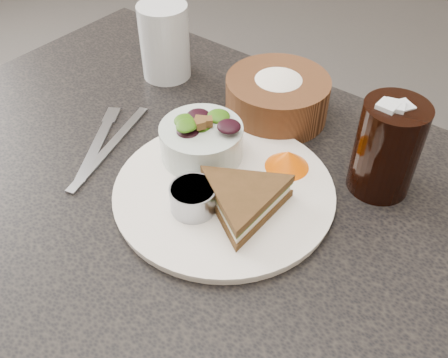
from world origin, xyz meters
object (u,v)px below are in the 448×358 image
dining_table (200,329)px  water_glass (165,42)px  dinner_plate (224,192)px  salad_bowl (201,136)px  dressing_ramekin (193,198)px  bread_basket (278,91)px  cola_glass (388,145)px  sandwich (244,200)px

dining_table → water_glass: (-0.23, 0.20, 0.44)m
dining_table → dinner_plate: 0.38m
dinner_plate → salad_bowl: 0.09m
dining_table → dinner_plate: (0.04, 0.02, 0.38)m
dressing_ramekin → dining_table: bearing=134.4°
dinner_plate → dressing_ramekin: size_ratio=4.91×
dressing_ramekin → bread_basket: bearing=98.8°
salad_bowl → cola_glass: size_ratio=0.82×
sandwich → dressing_ramekin: size_ratio=2.38×
dressing_ramekin → cola_glass: 0.26m
salad_bowl → cola_glass: 0.25m
sandwich → salad_bowl: (-0.11, 0.05, 0.02)m
salad_bowl → water_glass: water_glass is taller
bread_basket → water_glass: bearing=-176.2°
dressing_ramekin → dinner_plate: bearing=81.2°
dining_table → water_glass: 0.54m
dressing_ramekin → water_glass: 0.36m
sandwich → bread_basket: 0.23m
dinner_plate → sandwich: bearing=-20.8°
salad_bowl → water_glass: size_ratio=0.91×
cola_glass → dining_table: bearing=-140.6°
dinner_plate → sandwich: sandwich is taller
bread_basket → dinner_plate: bearing=-76.6°
dinner_plate → sandwich: size_ratio=2.07×
sandwich → salad_bowl: 0.13m
dinner_plate → salad_bowl: salad_bowl is taller
dining_table → bread_basket: size_ratio=6.09×
sandwich → dressing_ramekin: bearing=-114.7°
bread_basket → cola_glass: 0.21m
sandwich → water_glass: 0.38m
bread_basket → water_glass: 0.23m
sandwich → dinner_plate: bearing=-170.1°
dining_table → water_glass: water_glass is taller
dressing_ramekin → bread_basket: 0.26m
dining_table → sandwich: 0.42m
bread_basket → salad_bowl: bearing=-97.4°
dinner_plate → dressing_ramekin: 0.06m
sandwich → bread_basket: bearing=143.8°
dining_table → cola_glass: (0.20, 0.16, 0.45)m
dressing_ramekin → sandwich: bearing=34.6°
bread_basket → cola_glass: cola_glass is taller
dinner_plate → cola_glass: cola_glass is taller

